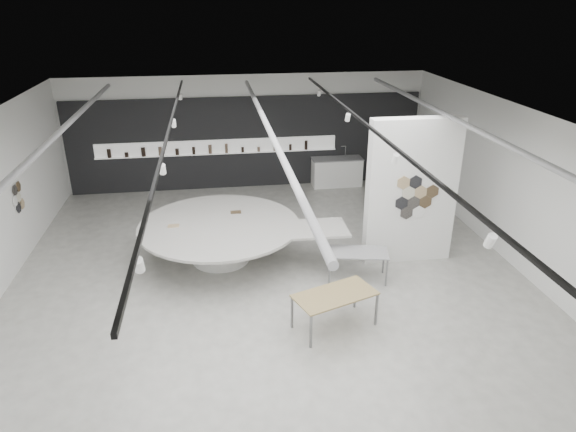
{
  "coord_description": "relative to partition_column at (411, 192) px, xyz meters",
  "views": [
    {
      "loc": [
        -1.13,
        -9.98,
        6.17
      ],
      "look_at": [
        0.53,
        1.2,
        1.27
      ],
      "focal_mm": 32.0,
      "sensor_mm": 36.0,
      "label": 1
    }
  ],
  "objects": [
    {
      "name": "room",
      "position": [
        -3.59,
        -1.0,
        0.27
      ],
      "size": [
        12.02,
        14.02,
        3.82
      ],
      "color": "#AFAEA5",
      "rests_on": "ground"
    },
    {
      "name": "back_wall_display",
      "position": [
        -3.58,
        5.94,
        -0.26
      ],
      "size": [
        11.8,
        0.27,
        3.1
      ],
      "color": "black",
      "rests_on": "ground"
    },
    {
      "name": "partition_column",
      "position": [
        0.0,
        0.0,
        0.0
      ],
      "size": [
        2.2,
        0.38,
        3.6
      ],
      "color": "white",
      "rests_on": "ground"
    },
    {
      "name": "display_island",
      "position": [
        -4.54,
        0.59,
        -1.15
      ],
      "size": [
        5.06,
        3.99,
        1.01
      ],
      "rotation": [
        0.0,
        0.0,
        -0.01
      ],
      "color": "white",
      "rests_on": "ground"
    },
    {
      "name": "sample_table_wood",
      "position": [
        -2.45,
        -2.58,
        -1.1
      ],
      "size": [
        1.79,
        1.32,
        0.76
      ],
      "rotation": [
        0.0,
        0.0,
        0.35
      ],
      "color": "#957E4D",
      "rests_on": "ground"
    },
    {
      "name": "sample_table_stone",
      "position": [
        -1.49,
        -0.8,
        -1.15
      ],
      "size": [
        1.49,
        0.95,
        0.71
      ],
      "rotation": [
        0.0,
        0.0,
        -0.2
      ],
      "color": "gray",
      "rests_on": "ground"
    },
    {
      "name": "kitchen_counter",
      "position": [
        -0.46,
        5.54,
        -1.3
      ],
      "size": [
        1.74,
        0.69,
        1.37
      ],
      "rotation": [
        0.0,
        0.0,
        0.0
      ],
      "color": "white",
      "rests_on": "ground"
    }
  ]
}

